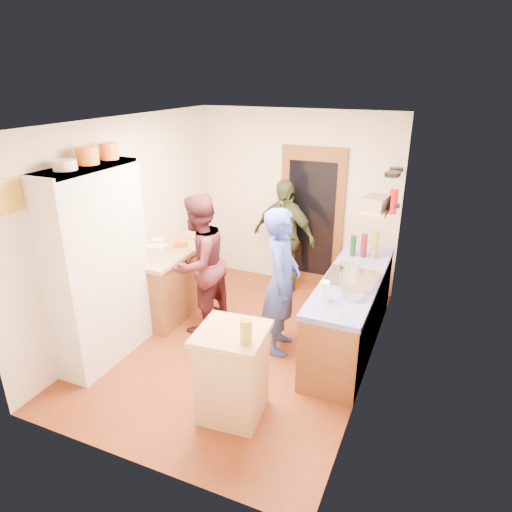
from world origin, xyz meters
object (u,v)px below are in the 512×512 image
Objects in this scene: hutch_body at (98,267)px; person_back at (284,237)px; island_base at (233,375)px; right_counter_base at (350,314)px; person_left at (203,263)px; person_hob at (284,283)px.

hutch_body is 1.30× the size of person_back.
island_base is (1.75, -0.32, -0.67)m from hutch_body.
hutch_body is at bearing 169.60° from island_base.
person_left reaches higher than right_counter_base.
person_left is (-1.11, 0.13, 0.01)m from person_hob.
right_counter_base is 2.56× the size of island_base.
island_base is at bearing 46.25° from person_left.
person_back is (-1.24, 1.09, 0.42)m from right_counter_base.
person_back is (1.26, 2.39, -0.26)m from hutch_body.
person_left is (-1.06, 1.35, 0.44)m from island_base.
hutch_body is at bearing -152.53° from right_counter_base.
hutch_body is at bearing -107.54° from person_back.
hutch_body is 1.27m from person_left.
island_base is 0.49× the size of person_left.
hutch_body is 1.90m from island_base.
hutch_body is at bearing 104.22° from person_hob.
hutch_body reaches higher than person_hob.
right_counter_base is at bearing 65.29° from island_base.
person_hob is (0.06, 1.22, 0.43)m from island_base.
island_base is at bearing -10.40° from hutch_body.
right_counter_base is at bearing -30.92° from person_back.
person_left is 1.47m from person_back.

